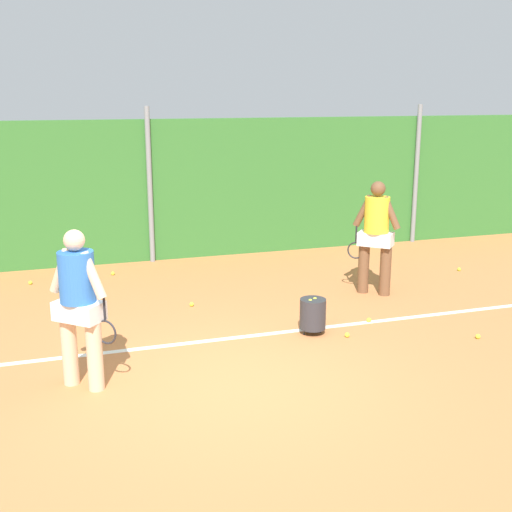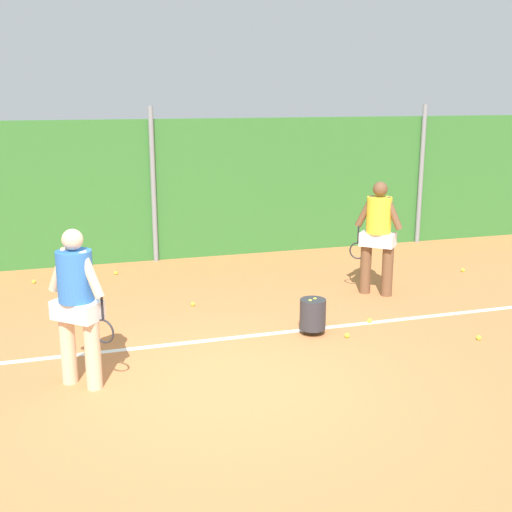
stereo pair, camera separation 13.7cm
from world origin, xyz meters
name	(u,v)px [view 1 (the left image)]	position (x,y,z in m)	size (l,w,h in m)	color
ground_plane	(198,331)	(0.00, 1.77, 0.00)	(31.13, 31.13, 0.00)	#C67542
hedge_fence_backdrop	(149,191)	(0.00, 6.02, 1.38)	(20.23, 0.25, 2.75)	#33702D
fence_post_center	(150,186)	(0.00, 5.84, 1.50)	(0.10, 0.10, 3.00)	gray
fence_post_right	(416,175)	(5.84, 5.84, 1.50)	(0.10, 0.10, 3.00)	gray
court_baseline_paint	(205,341)	(0.00, 1.37, 0.00)	(14.79, 0.10, 0.01)	white
player_foreground_near	(79,301)	(-1.62, 0.45, 1.02)	(0.68, 0.59, 1.82)	beige
player_midcourt	(376,232)	(3.17, 2.61, 1.05)	(0.69, 0.61, 1.87)	brown
ball_hopper	(313,314)	(1.49, 1.20, 0.29)	(0.36, 0.36, 0.51)	#2D2D33
tennis_ball_0	(192,304)	(0.14, 2.87, 0.03)	(0.07, 0.07, 0.07)	#CCDB33
tennis_ball_2	(113,273)	(-0.85, 5.05, 0.03)	(0.07, 0.07, 0.07)	#CCDB33
tennis_ball_3	(459,269)	(5.36, 3.38, 0.03)	(0.07, 0.07, 0.07)	#CCDB33
tennis_ball_5	(369,320)	(2.45, 1.37, 0.03)	(0.07, 0.07, 0.07)	#CCDB33
tennis_ball_7	(347,335)	(1.89, 0.93, 0.03)	(0.07, 0.07, 0.07)	#CCDB33
tennis_ball_9	(30,283)	(-2.28, 4.89, 0.03)	(0.07, 0.07, 0.07)	#CCDB33
tennis_ball_11	(478,336)	(3.56, 0.34, 0.03)	(0.07, 0.07, 0.07)	#CCDB33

